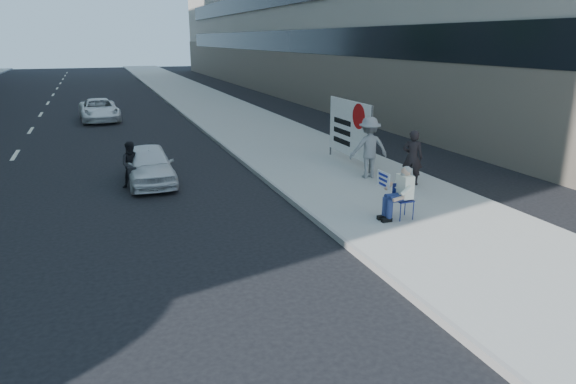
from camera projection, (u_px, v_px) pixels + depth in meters
name	position (u px, v px, depth m)	size (l,w,h in m)	color
ground	(305.00, 280.00, 9.65)	(160.00, 160.00, 0.00)	black
near_sidewalk	(236.00, 118.00, 28.92)	(5.00, 120.00, 0.15)	#9D9C93
seated_protester	(399.00, 190.00, 12.33)	(0.83, 1.11, 1.31)	navy
jogger	(369.00, 148.00, 15.99)	(1.23, 0.71, 1.91)	gray
pedestrian_woman	(412.00, 157.00, 15.25)	(0.60, 0.39, 1.65)	black
protest_banner	(349.00, 128.00, 17.71)	(0.08, 3.06, 2.20)	#4C4C4C
white_sedan_near	(150.00, 165.00, 16.01)	(1.39, 3.46, 1.18)	silver
white_sedan_far	(99.00, 110.00, 28.32)	(1.98, 4.29, 1.19)	white
motorcycle	(132.00, 167.00, 15.52)	(0.73, 2.05, 1.42)	black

